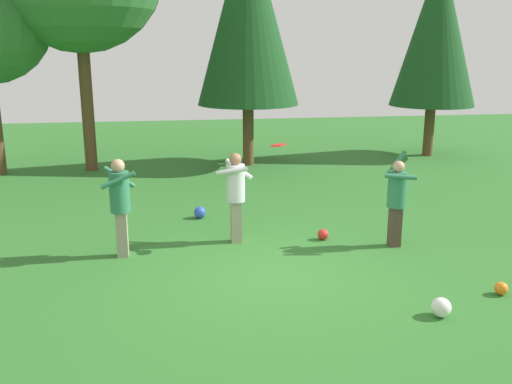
{
  "coord_description": "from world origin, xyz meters",
  "views": [
    {
      "loc": [
        -1.54,
        -8.19,
        3.54
      ],
      "look_at": [
        -0.07,
        1.3,
        1.05
      ],
      "focal_mm": 39.42,
      "sensor_mm": 36.0,
      "label": 1
    }
  ],
  "objects": [
    {
      "name": "ball_red",
      "position": [
        1.25,
        1.56,
        0.1
      ],
      "size": [
        0.21,
        0.21,
        0.21
      ],
      "primitive_type": "sphere",
      "color": "red",
      "rests_on": "ground_plane"
    },
    {
      "name": "frisbee",
      "position": [
        0.34,
        1.37,
        1.87
      ],
      "size": [
        0.38,
        0.38,
        0.06
      ],
      "color": "red"
    },
    {
      "name": "person_bystander",
      "position": [
        -0.39,
        1.71,
        1.0
      ],
      "size": [
        0.71,
        0.67,
        1.68
      ],
      "rotation": [
        0.0,
        0.0,
        -0.43
      ],
      "color": "gray",
      "rests_on": "ground_plane"
    },
    {
      "name": "person_catcher",
      "position": [
        -2.42,
        1.26,
        1.02
      ],
      "size": [
        0.58,
        0.5,
        1.72
      ],
      "rotation": [
        0.0,
        0.0,
        0.04
      ],
      "color": "gray",
      "rests_on": "ground_plane"
    },
    {
      "name": "ball_blue",
      "position": [
        -0.97,
        3.3,
        0.13
      ],
      "size": [
        0.25,
        0.25,
        0.25
      ],
      "primitive_type": "sphere",
      "color": "blue",
      "rests_on": "ground_plane"
    },
    {
      "name": "ball_white",
      "position": [
        1.99,
        -1.72,
        0.14
      ],
      "size": [
        0.27,
        0.27,
        0.27
      ],
      "primitive_type": "sphere",
      "color": "white",
      "rests_on": "ground_plane"
    },
    {
      "name": "person_thrower",
      "position": [
        2.45,
        1.04,
        0.94
      ],
      "size": [
        0.56,
        0.55,
        1.75
      ],
      "rotation": [
        0.0,
        0.0,
        2.99
      ],
      "color": "#4C382D",
      "rests_on": "ground_plane"
    },
    {
      "name": "ground_plane",
      "position": [
        0.0,
        0.0,
        0.0
      ],
      "size": [
        40.0,
        40.0,
        0.0
      ],
      "primitive_type": "plane",
      "color": "#2D6B28"
    },
    {
      "name": "ball_orange",
      "position": [
        3.19,
        -1.21,
        0.1
      ],
      "size": [
        0.2,
        0.2,
        0.2
      ],
      "primitive_type": "sphere",
      "color": "orange",
      "rests_on": "ground_plane"
    },
    {
      "name": "tree_center",
      "position": [
        0.83,
        8.72,
        4.53
      ],
      "size": [
        3.03,
        3.03,
        7.25
      ],
      "color": "brown",
      "rests_on": "ground_plane"
    },
    {
      "name": "tree_far_right",
      "position": [
        7.0,
        9.33,
        4.07
      ],
      "size": [
        2.73,
        2.73,
        6.51
      ],
      "color": "brown",
      "rests_on": "ground_plane"
    }
  ]
}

